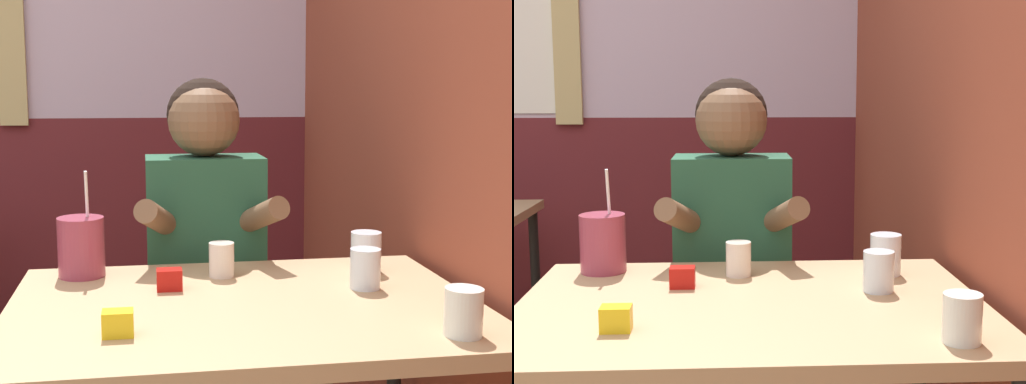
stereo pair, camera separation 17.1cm
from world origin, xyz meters
TOP-DOWN VIEW (x-y plane):
  - brick_wall_right at (1.31, 1.12)m, footprint 0.08×4.24m
  - back_wall at (-0.02, 2.27)m, footprint 5.55×0.09m
  - main_table at (0.72, 0.42)m, footprint 1.04×0.76m
  - person_seated at (0.68, 0.96)m, footprint 0.42×0.41m
  - cocktail_pitcher at (0.35, 0.71)m, footprint 0.12×0.12m
  - glass_near_pitcher at (1.07, 0.64)m, footprint 0.08×0.08m
  - glass_center at (1.11, 0.14)m, footprint 0.07×0.07m
  - glass_far_side at (0.70, 0.65)m, footprint 0.06×0.06m
  - glass_by_brick at (1.03, 0.49)m, footprint 0.07×0.07m
  - condiment_ketchup at (0.56, 0.55)m, footprint 0.06×0.04m
  - condiment_mustard at (0.45, 0.24)m, footprint 0.06×0.04m

SIDE VIEW (x-z plane):
  - person_seated at x=0.68m, z-range 0.04..1.30m
  - main_table at x=0.72m, z-range 0.31..1.06m
  - condiment_ketchup at x=0.56m, z-range 0.76..0.81m
  - condiment_mustard at x=0.45m, z-range 0.76..0.81m
  - glass_far_side at x=0.70m, z-range 0.76..0.84m
  - glass_center at x=1.11m, z-range 0.76..0.85m
  - glass_by_brick at x=1.03m, z-range 0.76..0.85m
  - glass_near_pitcher at x=1.07m, z-range 0.76..0.86m
  - cocktail_pitcher at x=0.35m, z-range 0.70..0.97m
  - brick_wall_right at x=1.31m, z-range 0.00..2.70m
  - back_wall at x=-0.02m, z-range 0.01..2.71m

